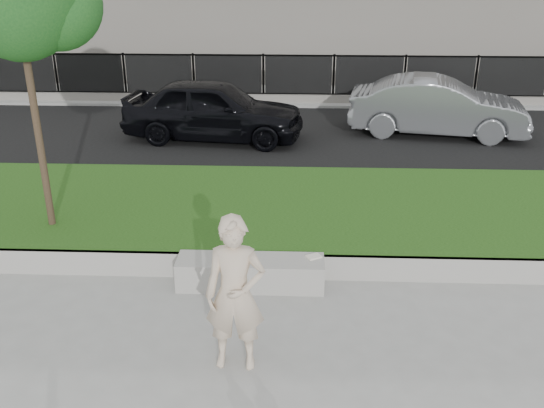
{
  "coord_description": "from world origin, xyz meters",
  "views": [
    {
      "loc": [
        0.45,
        -7.02,
        4.66
      ],
      "look_at": [
        0.11,
        1.2,
        1.16
      ],
      "focal_mm": 40.0,
      "sensor_mm": 36.0,
      "label": 1
    }
  ],
  "objects_px": {
    "man": "(235,294)",
    "car_silver": "(438,107)",
    "car_dark": "(214,109)",
    "stone_bench": "(251,273)",
    "book": "(314,257)"
  },
  "relations": [
    {
      "from": "book",
      "to": "car_silver",
      "type": "bearing_deg",
      "value": 36.64
    },
    {
      "from": "stone_bench",
      "to": "book",
      "type": "height_order",
      "value": "book"
    },
    {
      "from": "man",
      "to": "car_silver",
      "type": "height_order",
      "value": "man"
    },
    {
      "from": "book",
      "to": "car_dark",
      "type": "distance_m",
      "value": 7.61
    },
    {
      "from": "car_dark",
      "to": "man",
      "type": "bearing_deg",
      "value": -164.08
    },
    {
      "from": "car_silver",
      "to": "stone_bench",
      "type": "bearing_deg",
      "value": 161.16
    },
    {
      "from": "man",
      "to": "stone_bench",
      "type": "bearing_deg",
      "value": 89.48
    },
    {
      "from": "car_silver",
      "to": "man",
      "type": "bearing_deg",
      "value": 165.68
    },
    {
      "from": "stone_bench",
      "to": "book",
      "type": "distance_m",
      "value": 0.96
    },
    {
      "from": "man",
      "to": "car_dark",
      "type": "xyz_separation_m",
      "value": [
        -1.45,
        9.14,
        -0.15
      ]
    },
    {
      "from": "car_dark",
      "to": "car_silver",
      "type": "height_order",
      "value": "car_dark"
    },
    {
      "from": "book",
      "to": "man",
      "type": "bearing_deg",
      "value": -146.33
    },
    {
      "from": "stone_bench",
      "to": "man",
      "type": "distance_m",
      "value": 1.97
    },
    {
      "from": "man",
      "to": "book",
      "type": "bearing_deg",
      "value": 64.03
    },
    {
      "from": "stone_bench",
      "to": "car_silver",
      "type": "distance_m",
      "value": 9.1
    }
  ]
}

